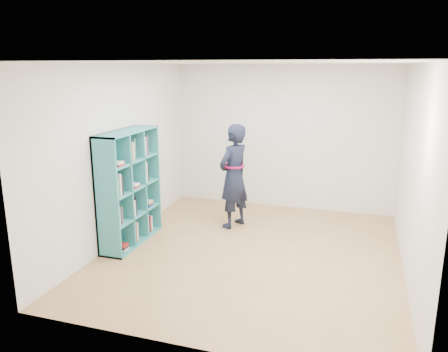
% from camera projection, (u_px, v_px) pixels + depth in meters
% --- Properties ---
extents(floor, '(4.50, 4.50, 0.00)m').
position_uv_depth(floor, '(251.00, 253.00, 6.15)').
color(floor, '#9C7647').
rests_on(floor, ground).
extents(ceiling, '(4.50, 4.50, 0.00)m').
position_uv_depth(ceiling, '(255.00, 63.00, 5.52)').
color(ceiling, white).
rests_on(ceiling, wall_back).
extents(wall_left, '(0.02, 4.50, 2.60)m').
position_uv_depth(wall_left, '(121.00, 154.00, 6.42)').
color(wall_left, silver).
rests_on(wall_left, floor).
extents(wall_right, '(0.02, 4.50, 2.60)m').
position_uv_depth(wall_right, '(414.00, 174.00, 5.25)').
color(wall_right, silver).
rests_on(wall_right, floor).
extents(wall_back, '(4.00, 0.02, 2.60)m').
position_uv_depth(wall_back, '(283.00, 138.00, 7.92)').
color(wall_back, silver).
rests_on(wall_back, floor).
extents(wall_front, '(4.00, 0.02, 2.60)m').
position_uv_depth(wall_front, '(190.00, 216.00, 3.76)').
color(wall_front, silver).
rests_on(wall_front, floor).
extents(bookshelf, '(0.37, 1.26, 1.68)m').
position_uv_depth(bookshelf, '(128.00, 189.00, 6.36)').
color(bookshelf, teal).
rests_on(bookshelf, floor).
extents(person, '(0.61, 0.72, 1.69)m').
position_uv_depth(person, '(234.00, 176.00, 7.00)').
color(person, black).
rests_on(person, floor).
extents(smartphone, '(0.04, 0.10, 0.14)m').
position_uv_depth(smartphone, '(230.00, 167.00, 7.12)').
color(smartphone, silver).
rests_on(smartphone, person).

